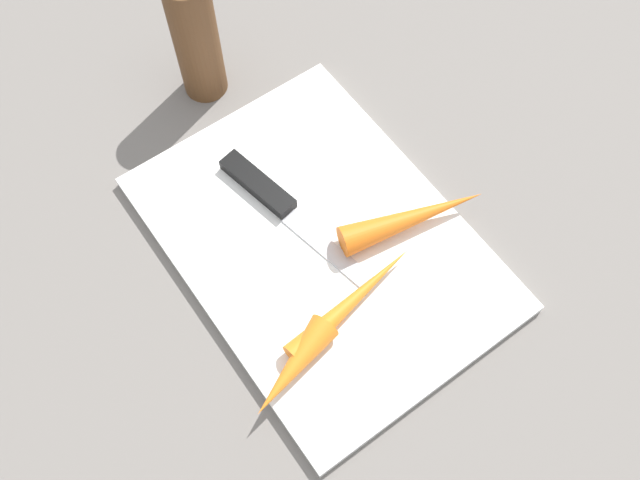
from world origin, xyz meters
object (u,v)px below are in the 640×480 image
at_px(knife, 267,192).
at_px(carrot_longest, 352,301).
at_px(carrot_medium, 413,217).
at_px(carrot_shortest, 293,368).
at_px(cutting_board, 320,243).
at_px(pepper_grinder, 196,39).

relative_size(knife, carrot_longest, 1.30).
distance_m(knife, carrot_medium, 0.15).
distance_m(carrot_shortest, carrot_longest, 0.08).
bearing_deg(cutting_board, carrot_medium, 64.70).
height_order(cutting_board, carrot_shortest, carrot_shortest).
distance_m(knife, carrot_shortest, 0.19).
distance_m(carrot_medium, carrot_shortest, 0.19).
bearing_deg(knife, carrot_shortest, -37.79).
bearing_deg(carrot_shortest, knife, -135.11).
relative_size(knife, carrot_shortest, 2.01).
xyz_separation_m(carrot_medium, pepper_grinder, (-0.28, -0.07, 0.05)).
bearing_deg(cutting_board, knife, -169.46).
xyz_separation_m(carrot_medium, carrot_longest, (0.03, -0.10, -0.00)).
bearing_deg(carrot_longest, carrot_medium, 10.53).
relative_size(knife, carrot_medium, 1.34).
distance_m(cutting_board, pepper_grinder, 0.25).
bearing_deg(knife, carrot_longest, -12.02).
relative_size(carrot_medium, carrot_shortest, 1.51).
bearing_deg(carrot_medium, knife, 145.71).
bearing_deg(pepper_grinder, carrot_shortest, -18.49).
xyz_separation_m(carrot_medium, carrot_shortest, (0.05, -0.18, -0.00)).
height_order(carrot_medium, pepper_grinder, pepper_grinder).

